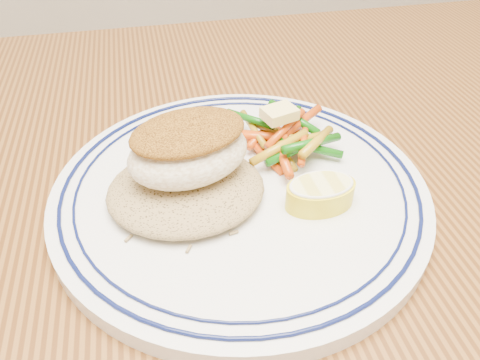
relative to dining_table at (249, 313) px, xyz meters
name	(u,v)px	position (x,y,z in m)	size (l,w,h in m)	color
dining_table	(249,313)	(0.00, 0.00, 0.00)	(1.50, 0.90, 0.75)	#4D2A0F
plate	(240,190)	(0.00, 0.04, 0.11)	(0.30, 0.30, 0.02)	silver
rice_pilaf	(186,186)	(-0.04, 0.04, 0.12)	(0.12, 0.11, 0.02)	olive
fish_fillet	(188,148)	(-0.04, 0.05, 0.15)	(0.11, 0.09, 0.05)	#FBEECF
vegetable_pile	(284,137)	(0.05, 0.08, 0.13)	(0.10, 0.10, 0.03)	#AA7F12
butter_pat	(279,113)	(0.05, 0.09, 0.15)	(0.03, 0.02, 0.01)	#FFE77C
lemon_wedge	(320,193)	(0.06, 0.01, 0.12)	(0.06, 0.05, 0.02)	yellow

